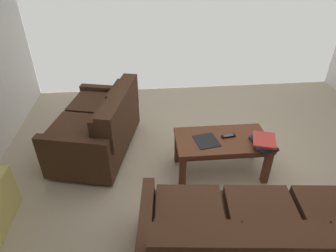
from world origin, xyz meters
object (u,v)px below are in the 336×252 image
Objects in this scene: sofa_main at (266,242)px; tv_remote at (228,136)px; loose_magazine at (207,141)px; coffee_table at (222,144)px; book_stack at (264,142)px; loveseat_near at (99,126)px.

sofa_main reaches higher than tv_remote.
loose_magazine is at bearing 12.73° from tv_remote.
loose_magazine is at bearing 8.37° from coffee_table.
book_stack is at bearing -23.19° from loose_magazine.
book_stack reaches higher than coffee_table.
loveseat_near is 1.95m from book_stack.
book_stack is at bearing 159.39° from loveseat_near.
loveseat_near is 5.69× the size of loose_magazine.
tv_remote is (-1.49, 0.50, 0.11)m from loveseat_near.
book_stack is at bearing -108.12° from sofa_main.
tv_remote is (-0.02, -1.25, 0.13)m from sofa_main.
sofa_main is at bearing 71.88° from book_stack.
tv_remote is at bearing -157.50° from coffee_table.
sofa_main is at bearing -90.21° from loose_magazine.
book_stack is (-1.82, 0.68, 0.14)m from loveseat_near.
loose_magazine is (0.59, -0.12, -0.04)m from book_stack.
tv_remote is (-0.08, -0.03, 0.09)m from coffee_table.
loveseat_near is 1.57m from tv_remote.
book_stack is 0.60m from loose_magazine.
coffee_table is 3.02× the size of book_stack.
sofa_main reaches higher than book_stack.
loose_magazine is (0.26, 0.06, -0.01)m from tv_remote.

